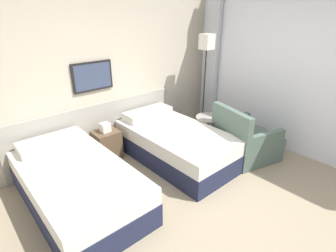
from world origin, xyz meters
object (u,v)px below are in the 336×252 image
Objects in this scene: bed_near_door at (77,185)px; bed_near_window at (175,143)px; floor_lamp at (206,53)px; armchair at (244,141)px; nightstand at (107,144)px; side_table at (208,125)px.

bed_near_door and bed_near_window have the same top height.
armchair is at bearing -101.53° from floor_lamp.
bed_near_door is at bearing -171.34° from floor_lamp.
armchair is at bearing -15.23° from bed_near_door.
nightstand is at bearing 138.02° from bed_near_window.
bed_near_door reaches higher than side_table.
bed_near_window is 0.75m from side_table.
bed_near_window is at bearing -41.98° from nightstand.
nightstand is 0.59× the size of armchair.
nightstand is 1.13× the size of side_table.
bed_near_door is 3.07m from floor_lamp.
bed_near_door is 1.11m from nightstand.
armchair reaches higher than nightstand.
floor_lamp is 1.30m from side_table.
floor_lamp reaches higher than side_table.
armchair is (1.72, -1.43, 0.02)m from nightstand.
floor_lamp is 1.70m from armchair.
floor_lamp is at bearing 3.64° from armchair.
nightstand is at bearing 170.66° from floor_lamp.
floor_lamp is (2.77, 0.42, 1.26)m from bed_near_door.
bed_near_door is 1.04× the size of floor_lamp.
nightstand is 1.75m from side_table.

